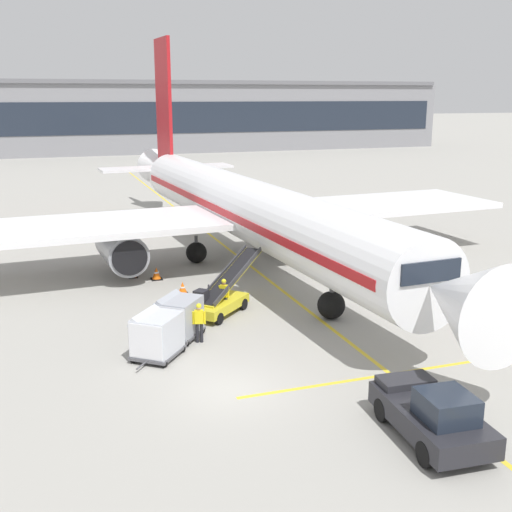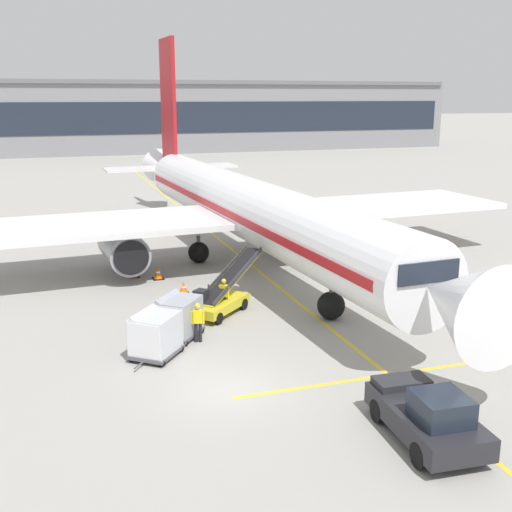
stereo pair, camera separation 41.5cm
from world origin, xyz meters
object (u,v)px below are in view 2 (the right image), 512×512
object	(u,v)px
baggage_cart_second	(154,333)
safety_cone_nose_mark	(134,272)
pushback_tug	(428,416)
ground_crew_by_carts	(198,320)
parked_airplane	(244,207)
baggage_cart_lead	(177,316)
belt_loader	(221,296)
safety_cone_wingtip	(158,273)
ground_crew_by_loader	(224,294)
safety_cone_engine_keepout	(184,288)

from	to	relation	value
baggage_cart_second	safety_cone_nose_mark	bearing A→B (deg)	86.18
pushback_tug	ground_crew_by_carts	distance (m)	11.14
parked_airplane	baggage_cart_lead	size ratio (longest dim) A/B	17.10
safety_cone_nose_mark	baggage_cart_second	bearing A→B (deg)	-93.82
parked_airplane	baggage_cart_second	bearing A→B (deg)	-120.61
belt_loader	safety_cone_wingtip	size ratio (longest dim) A/B	6.66
baggage_cart_second	ground_crew_by_carts	world-z (taller)	baggage_cart_second
belt_loader	ground_crew_by_carts	xyz separation A→B (m)	(-1.92, -3.40, 0.18)
baggage_cart_second	ground_crew_by_loader	world-z (taller)	baggage_cart_second
ground_crew_by_carts	safety_cone_engine_keepout	distance (m)	6.95
parked_airplane	ground_crew_by_carts	bearing A→B (deg)	-115.51
baggage_cart_second	safety_cone_engine_keepout	bearing A→B (deg)	70.28
parked_airplane	belt_loader	world-z (taller)	parked_airplane
ground_crew_by_carts	safety_cone_nose_mark	distance (m)	11.09
belt_loader	baggage_cart_lead	xyz separation A→B (m)	(-2.64, -2.63, 0.19)
parked_airplane	safety_cone_engine_keepout	distance (m)	8.11
pushback_tug	ground_crew_by_carts	world-z (taller)	pushback_tug
baggage_cart_lead	safety_cone_nose_mark	xyz separation A→B (m)	(-0.49, 10.23, -0.70)
safety_cone_nose_mark	parked_airplane	bearing A→B (deg)	10.70
ground_crew_by_loader	safety_cone_wingtip	xyz separation A→B (m)	(-2.01, 6.96, -0.65)
pushback_tug	baggage_cart_lead	bearing A→B (deg)	116.99
baggage_cart_second	ground_crew_by_loader	size ratio (longest dim) A/B	1.51
baggage_cart_second	safety_cone_nose_mark	distance (m)	12.08
baggage_cart_lead	ground_crew_by_carts	xyz separation A→B (m)	(0.73, -0.77, -0.00)
safety_cone_wingtip	safety_cone_nose_mark	distance (m)	1.49
safety_cone_engine_keepout	pushback_tug	bearing A→B (deg)	-76.77
pushback_tug	safety_cone_nose_mark	world-z (taller)	pushback_tug
baggage_cart_lead	baggage_cart_second	world-z (taller)	same
ground_crew_by_loader	safety_cone_engine_keepout	distance (m)	3.91
parked_airplane	baggage_cart_second	xyz separation A→B (m)	(-7.91, -13.38, -2.50)
safety_cone_wingtip	ground_crew_by_carts	bearing A→B (deg)	-90.10
belt_loader	parked_airplane	bearing A→B (deg)	66.04
parked_airplane	safety_cone_wingtip	xyz separation A→B (m)	(-5.87, -2.17, -3.15)
ground_crew_by_loader	ground_crew_by_carts	size ratio (longest dim) A/B	1.00
baggage_cart_lead	safety_cone_engine_keepout	size ratio (longest dim) A/B	3.78
safety_cone_engine_keepout	safety_cone_nose_mark	distance (m)	4.61
baggage_cart_lead	safety_cone_engine_keepout	xyz separation A→B (m)	(1.54, 6.09, -0.66)
belt_loader	safety_cone_engine_keepout	distance (m)	3.67
baggage_cart_second	safety_cone_wingtip	world-z (taller)	baggage_cart_second
belt_loader	safety_cone_engine_keepout	bearing A→B (deg)	107.70
belt_loader	baggage_cart_second	world-z (taller)	belt_loader
safety_cone_nose_mark	ground_crew_by_carts	bearing A→B (deg)	-83.68
ground_crew_by_carts	baggage_cart_second	bearing A→B (deg)	-153.05
belt_loader	safety_cone_nose_mark	world-z (taller)	belt_loader
ground_crew_by_loader	safety_cone_engine_keepout	size ratio (longest dim) A/B	2.50
baggage_cart_second	ground_crew_by_loader	xyz separation A→B (m)	(4.05, 4.25, -0.00)
belt_loader	pushback_tug	world-z (taller)	belt_loader
ground_crew_by_loader	safety_cone_nose_mark	xyz separation A→B (m)	(-3.25, 7.79, -0.70)
ground_crew_by_loader	safety_cone_engine_keepout	xyz separation A→B (m)	(-1.22, 3.65, -0.66)
baggage_cart_second	pushback_tug	bearing A→B (deg)	-52.98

